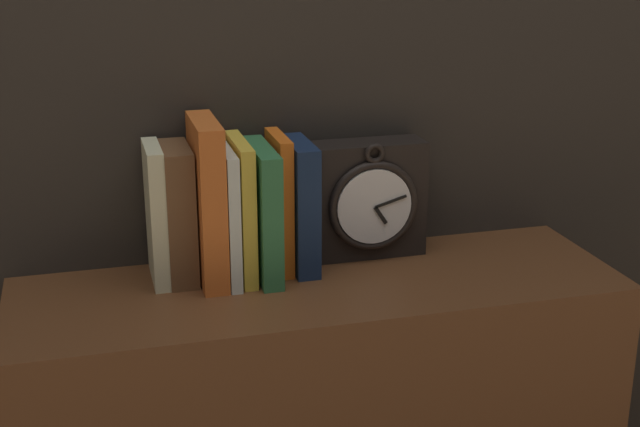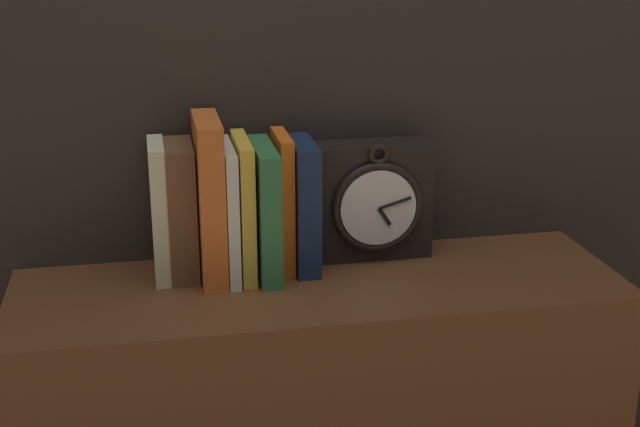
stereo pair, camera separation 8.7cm
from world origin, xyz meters
name	(u,v)px [view 2 (the right image)]	position (x,y,z in m)	size (l,w,h in m)	color
clock	(372,200)	(0.10, 0.10, 0.84)	(0.18, 0.08, 0.19)	black
book_slot0_cream	(159,210)	(-0.23, 0.08, 0.85)	(0.02, 0.11, 0.21)	beige
book_slot1_brown	(181,210)	(-0.20, 0.08, 0.84)	(0.04, 0.11, 0.20)	brown
book_slot2_orange	(210,199)	(-0.15, 0.06, 0.86)	(0.04, 0.14, 0.24)	orange
book_slot3_white	(229,211)	(-0.13, 0.06, 0.84)	(0.02, 0.14, 0.20)	silver
book_slot4_yellow	(244,207)	(-0.10, 0.07, 0.85)	(0.02, 0.14, 0.21)	gold
book_slot5_green	(265,210)	(-0.07, 0.06, 0.84)	(0.03, 0.15, 0.20)	#317444
book_slot6_orange	(283,202)	(-0.04, 0.08, 0.85)	(0.02, 0.11, 0.21)	orange
book_slot7_navy	(303,205)	(-0.01, 0.07, 0.84)	(0.04, 0.12, 0.20)	#162748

